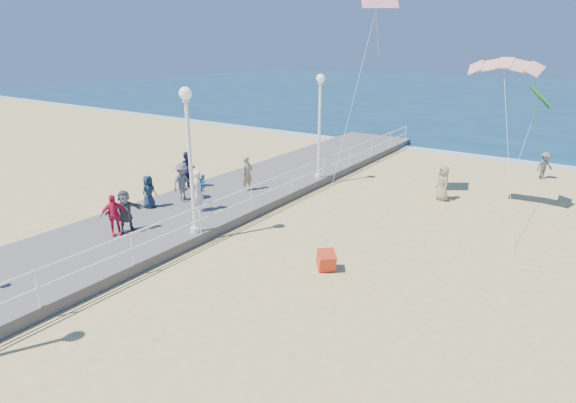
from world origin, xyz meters
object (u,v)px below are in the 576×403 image
Objects in this scene: lamp_post_far at (320,116)px; box_kite at (326,262)px; spectator_3 at (114,215)px; spectator_6 at (247,173)px; spectator_2 at (183,182)px; spectator_7 at (189,170)px; beach_walker_c at (443,183)px; spectator_5 at (125,211)px; spectator_4 at (149,192)px; lamp_post_mid at (189,147)px; beach_walker_a at (545,166)px; woman_holding_toddler at (199,191)px; toddler_held at (204,183)px.

lamp_post_far reaches higher than box_kite.
spectator_6 reaches higher than spectator_3.
spectator_7 reaches higher than spectator_2.
box_kite is (-1.00, -9.36, -0.54)m from beach_walker_c.
spectator_5 reaches higher than beach_walker_c.
spectator_6 is (1.45, 2.78, -0.02)m from spectator_2.
spectator_5 is (1.40, -2.21, 0.09)m from spectator_4.
lamp_post_mid is 5.91m from spectator_6.
box_kite is at bearing -116.55° from spectator_7.
beach_walker_c is (-3.56, -6.84, 0.07)m from beach_walker_a.
lamp_post_mid is 2.93× the size of spectator_7.
woman_holding_toddler is 11.39m from beach_walker_c.
woman_holding_toddler is 0.97× the size of spectator_7.
lamp_post_mid is 1.00× the size of lamp_post_far.
spectator_6 is at bearing -13.70° from toddler_held.
spectator_4 is 2.38× the size of box_kite.
spectator_2 is at bearing -20.95° from spectator_4.
spectator_3 is 0.97× the size of spectator_5.
woman_holding_toddler is at bearing -176.18° from beach_walker_a.
beach_walker_a is at bearing 39.27° from lamp_post_far.
spectator_2 reaches higher than spectator_5.
beach_walker_a is (9.76, 16.98, -2.89)m from lamp_post_mid.
lamp_post_mid reaches higher than beach_walker_c.
beach_walker_c is (10.45, 6.33, -0.47)m from spectator_7.
woman_holding_toddler reaches higher than beach_walker_c.
woman_holding_toddler is 1.24× the size of spectator_4.
spectator_6 reaches higher than beach_walker_c.
toddler_held is 1.24× the size of box_kite.
beach_walker_c is (9.79, 9.31, -0.27)m from spectator_4.
toddler_held reaches higher than beach_walker_c.
lamp_post_far is at bearing -48.11° from spectator_7.
beach_walker_c reaches higher than box_kite.
lamp_post_mid reaches higher than spectator_5.
spectator_7 reaches higher than box_kite.
lamp_post_mid is 3.72× the size of spectator_4.
spectator_3 is at bearing 147.29° from toddler_held.
lamp_post_far is 9.28m from spectator_4.
beach_walker_a is (11.43, 11.85, -0.47)m from spectator_6.
woman_holding_toddler is 2.38× the size of toddler_held.
beach_walker_a is (12.88, 14.63, -0.50)m from spectator_2.
beach_walker_c is (7.55, 8.24, -0.78)m from toddler_held.
spectator_2 reaches higher than toddler_held.
box_kite is (-4.55, -16.20, -0.47)m from beach_walker_a.
toddler_held reaches higher than spectator_4.
beach_walker_a is 7.71m from beach_walker_c.
toddler_held is at bearing 127.93° from box_kite.
lamp_post_mid is 3.17× the size of spectator_6.
spectator_5 is (0.04, 0.47, 0.02)m from spectator_3.
woman_holding_toddler is 1.05× the size of beach_walker_c.
beach_walker_c reaches higher than beach_walker_a.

